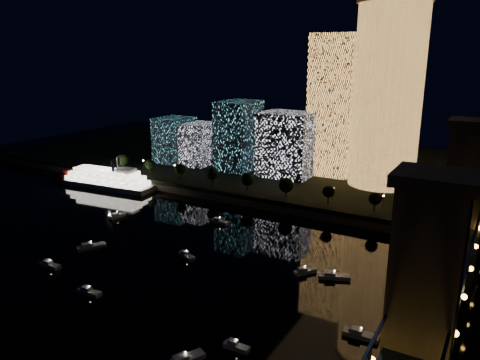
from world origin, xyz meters
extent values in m
plane|color=black|center=(0.00, 0.00, 0.00)|extent=(520.00, 520.00, 0.00)
cube|color=black|center=(0.00, 160.00, 2.50)|extent=(420.00, 160.00, 5.00)
cube|color=#6B5E4C|center=(0.00, 82.00, 1.50)|extent=(420.00, 6.00, 3.00)
cylinder|color=#FFAB51|center=(21.64, 131.45, 47.59)|extent=(32.00, 32.00, 85.17)
cylinder|color=#6B5E4C|center=(21.64, 131.45, 91.17)|extent=(34.00, 34.00, 2.00)
cube|color=#FFAB51|center=(-7.16, 140.69, 41.40)|extent=(22.88, 22.88, 72.81)
cube|color=white|center=(-26.49, 124.11, 21.70)|extent=(27.13, 22.96, 33.39)
cube|color=#51C4DD|center=(-55.90, 123.85, 23.88)|extent=(18.88, 24.54, 37.75)
cube|color=white|center=(-85.73, 121.70, 16.99)|extent=(23.98, 21.80, 23.98)
cube|color=#51C4DD|center=(-97.85, 119.79, 18.14)|extent=(18.77, 20.65, 26.28)
cube|color=#162449|center=(65.00, 0.00, 18.00)|extent=(10.00, 260.00, 2.00)
cube|color=#6B5E4C|center=(65.00, 50.00, 24.00)|extent=(11.00, 9.00, 48.00)
cube|color=#6B5E4C|center=(65.00, -20.00, 24.00)|extent=(11.00, 9.00, 48.00)
cube|color=#6B5E4C|center=(65.00, 50.00, 49.00)|extent=(13.00, 11.00, 2.00)
cube|color=#6B5E4C|center=(65.00, -20.00, 49.00)|extent=(13.00, 11.00, 2.00)
cube|color=#162449|center=(60.00, 0.00, 25.00)|extent=(0.50, 150.00, 0.50)
cube|color=#162449|center=(70.00, 0.00, 25.00)|extent=(0.50, 150.00, 0.50)
cube|color=#6B5E4C|center=(65.00, 100.00, 11.50)|extent=(12.00, 40.00, 23.00)
cube|color=#162449|center=(60.00, -12.00, 21.50)|extent=(0.50, 0.50, 7.00)
cube|color=#162449|center=(60.00, 12.00, 21.50)|extent=(0.50, 0.50, 7.00)
cube|color=#162449|center=(60.00, 36.00, 21.50)|extent=(0.50, 0.50, 7.00)
cube|color=#162449|center=(60.00, 60.00, 21.50)|extent=(0.50, 0.50, 7.00)
sphere|color=gold|center=(59.50, 0.00, 19.80)|extent=(1.20, 1.20, 1.20)
sphere|color=gold|center=(59.50, 45.00, 19.80)|extent=(1.20, 1.20, 1.20)
sphere|color=gold|center=(59.50, 90.00, 19.80)|extent=(1.20, 1.20, 1.20)
cube|color=silver|center=(-104.50, 70.53, 1.30)|extent=(53.02, 16.75, 2.61)
cube|color=white|center=(-104.50, 70.53, 3.80)|extent=(48.60, 15.27, 2.39)
cube|color=white|center=(-104.50, 70.53, 6.19)|extent=(44.17, 13.78, 2.39)
cube|color=white|center=(-104.50, 70.53, 8.58)|extent=(37.58, 12.09, 2.39)
cube|color=silver|center=(-91.52, 71.74, 10.64)|extent=(9.26, 7.30, 1.96)
cylinder|color=black|center=(-97.81, 68.97, 13.03)|extent=(1.52, 1.52, 6.52)
cylinder|color=black|center=(-98.21, 73.30, 13.03)|extent=(1.52, 1.52, 6.52)
cylinder|color=maroon|center=(-130.45, 68.10, 3.26)|extent=(8.48, 10.44, 7.60)
cube|color=silver|center=(32.60, 32.05, 0.60)|extent=(10.15, 6.83, 1.20)
cube|color=silver|center=(31.27, 31.45, 1.70)|extent=(4.14, 3.70, 1.00)
sphere|color=white|center=(32.60, 32.05, 2.60)|extent=(0.36, 0.36, 0.36)
cube|color=silver|center=(-50.97, -7.54, 0.60)|extent=(7.95, 2.79, 1.20)
cube|color=silver|center=(-52.15, -7.58, 1.70)|extent=(2.82, 2.14, 1.00)
sphere|color=white|center=(-50.97, -7.54, 2.60)|extent=(0.36, 0.36, 0.36)
cube|color=silver|center=(-16.55, 21.20, 0.60)|extent=(7.96, 5.09, 1.20)
cube|color=silver|center=(-17.60, 21.62, 1.70)|extent=(3.21, 2.83, 1.00)
sphere|color=white|center=(-16.55, 21.20, 2.60)|extent=(0.36, 0.36, 0.36)
cube|color=silver|center=(48.81, 5.15, 0.60)|extent=(8.96, 3.26, 1.20)
cube|color=silver|center=(47.49, 5.08, 1.70)|extent=(3.20, 2.45, 1.00)
sphere|color=white|center=(48.81, 5.15, 2.60)|extent=(0.36, 0.36, 0.36)
cube|color=silver|center=(23.35, 30.59, 0.60)|extent=(6.14, 7.52, 1.20)
cube|color=silver|center=(22.73, 29.66, 1.70)|extent=(3.07, 3.25, 1.00)
sphere|color=white|center=(23.35, 30.59, 2.60)|extent=(0.36, 0.36, 0.36)
cube|color=silver|center=(17.04, -24.62, 0.60)|extent=(6.41, 9.53, 1.20)
cube|color=silver|center=(16.48, -25.87, 1.70)|extent=(3.48, 3.89, 1.00)
sphere|color=white|center=(17.04, -24.62, 2.60)|extent=(0.36, 0.36, 0.36)
cube|color=silver|center=(-24.75, 55.22, 0.60)|extent=(8.39, 3.53, 1.20)
cube|color=silver|center=(-25.96, 55.36, 1.70)|extent=(3.07, 2.43, 1.00)
sphere|color=white|center=(-24.75, 55.22, 2.60)|extent=(0.36, 0.36, 0.36)
cube|color=silver|center=(-26.03, -13.66, 0.60)|extent=(7.90, 2.88, 1.20)
cube|color=silver|center=(-27.20, -13.72, 1.70)|extent=(2.82, 2.16, 1.00)
sphere|color=white|center=(-26.03, -13.66, 2.60)|extent=(0.36, 0.36, 0.36)
cube|color=silver|center=(-66.73, 39.27, 0.60)|extent=(3.74, 7.87, 1.20)
cube|color=silver|center=(-66.94, 38.16, 1.70)|extent=(2.41, 2.96, 1.00)
sphere|color=white|center=(-66.73, 39.27, 2.60)|extent=(0.36, 0.36, 0.36)
cube|color=silver|center=(24.57, -14.59, 0.60)|extent=(6.61, 2.27, 1.20)
cube|color=silver|center=(23.59, -14.61, 1.70)|extent=(2.34, 1.76, 1.00)
sphere|color=white|center=(24.57, -14.59, 2.60)|extent=(0.36, 0.36, 0.36)
cube|color=silver|center=(-51.13, 10.30, 0.60)|extent=(7.74, 10.29, 1.20)
cube|color=silver|center=(-51.87, 9.00, 1.70)|extent=(4.00, 4.34, 1.00)
sphere|color=white|center=(-51.13, 10.30, 2.60)|extent=(0.36, 0.36, 0.36)
cylinder|color=black|center=(-110.00, 88.00, 7.00)|extent=(0.70, 0.70, 4.00)
sphere|color=black|center=(-110.00, 88.00, 10.50)|extent=(6.86, 6.86, 6.86)
cylinder|color=black|center=(-90.00, 88.00, 7.00)|extent=(0.70, 0.70, 4.00)
sphere|color=black|center=(-90.00, 88.00, 10.50)|extent=(5.48, 5.48, 5.48)
cylinder|color=black|center=(-70.00, 88.00, 7.00)|extent=(0.70, 0.70, 4.00)
sphere|color=black|center=(-70.00, 88.00, 10.50)|extent=(5.77, 5.77, 5.77)
cylinder|color=black|center=(-50.00, 88.00, 7.00)|extent=(0.70, 0.70, 4.00)
sphere|color=black|center=(-50.00, 88.00, 10.50)|extent=(6.02, 6.02, 6.02)
cylinder|color=black|center=(-30.00, 88.00, 7.00)|extent=(0.70, 0.70, 4.00)
sphere|color=black|center=(-30.00, 88.00, 10.50)|extent=(6.33, 6.33, 6.33)
cylinder|color=black|center=(-10.00, 88.00, 7.00)|extent=(0.70, 0.70, 4.00)
sphere|color=black|center=(-10.00, 88.00, 10.50)|extent=(6.84, 6.84, 6.84)
cylinder|color=black|center=(10.00, 88.00, 7.00)|extent=(0.70, 0.70, 4.00)
sphere|color=black|center=(10.00, 88.00, 10.50)|extent=(5.31, 5.31, 5.31)
cylinder|color=black|center=(30.00, 88.00, 7.00)|extent=(0.70, 0.70, 4.00)
sphere|color=black|center=(30.00, 88.00, 10.50)|extent=(5.37, 5.37, 5.37)
cylinder|color=black|center=(50.00, 88.00, 7.00)|extent=(0.70, 0.70, 4.00)
sphere|color=black|center=(50.00, 88.00, 10.50)|extent=(6.55, 6.55, 6.55)
cylinder|color=black|center=(-100.00, 94.00, 7.50)|extent=(0.24, 0.24, 5.00)
sphere|color=#FFCC7F|center=(-100.00, 94.00, 10.30)|extent=(0.70, 0.70, 0.70)
cylinder|color=black|center=(-78.00, 94.00, 7.50)|extent=(0.24, 0.24, 5.00)
sphere|color=#FFCC7F|center=(-78.00, 94.00, 10.30)|extent=(0.70, 0.70, 0.70)
cylinder|color=black|center=(-56.00, 94.00, 7.50)|extent=(0.24, 0.24, 5.00)
sphere|color=#FFCC7F|center=(-56.00, 94.00, 10.30)|extent=(0.70, 0.70, 0.70)
cylinder|color=black|center=(-34.00, 94.00, 7.50)|extent=(0.24, 0.24, 5.00)
sphere|color=#FFCC7F|center=(-34.00, 94.00, 10.30)|extent=(0.70, 0.70, 0.70)
cylinder|color=black|center=(-12.00, 94.00, 7.50)|extent=(0.24, 0.24, 5.00)
sphere|color=#FFCC7F|center=(-12.00, 94.00, 10.30)|extent=(0.70, 0.70, 0.70)
cylinder|color=black|center=(10.00, 94.00, 7.50)|extent=(0.24, 0.24, 5.00)
sphere|color=#FFCC7F|center=(10.00, 94.00, 10.30)|extent=(0.70, 0.70, 0.70)
cylinder|color=black|center=(32.00, 94.00, 7.50)|extent=(0.24, 0.24, 5.00)
sphere|color=#FFCC7F|center=(32.00, 94.00, 10.30)|extent=(0.70, 0.70, 0.70)
camera|label=1|loc=(74.04, -97.91, 68.42)|focal=35.00mm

